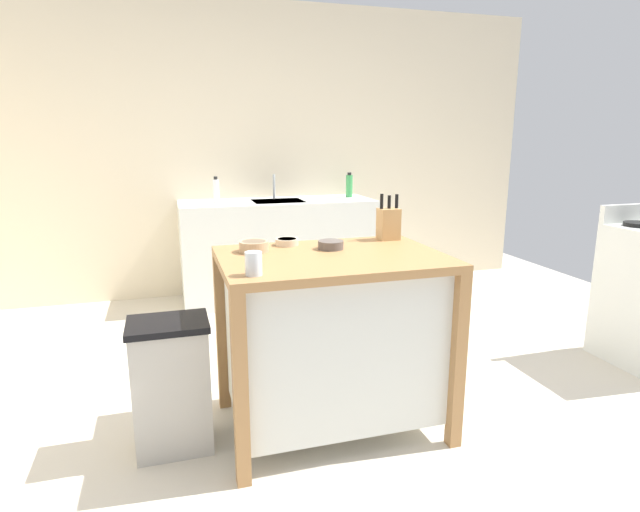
# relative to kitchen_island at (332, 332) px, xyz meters

# --- Properties ---
(ground_plane) EXTENTS (6.51, 6.51, 0.00)m
(ground_plane) POSITION_rel_kitchen_island_xyz_m (0.05, -0.02, -0.50)
(ground_plane) COLOR beige
(ground_plane) RESTS_ON ground
(wall_back) EXTENTS (5.51, 0.10, 2.60)m
(wall_back) POSITION_rel_kitchen_island_xyz_m (0.05, 2.55, 0.80)
(wall_back) COLOR beige
(wall_back) RESTS_ON ground
(kitchen_island) EXTENTS (1.06, 0.75, 0.89)m
(kitchen_island) POSITION_rel_kitchen_island_xyz_m (0.00, 0.00, 0.00)
(kitchen_island) COLOR #9E7042
(kitchen_island) RESTS_ON ground
(knife_block) EXTENTS (0.11, 0.09, 0.25)m
(knife_block) POSITION_rel_kitchen_island_xyz_m (0.41, 0.27, 0.48)
(knife_block) COLOR tan
(knife_block) RESTS_ON kitchen_island
(bowl_ceramic_wide) EXTENTS (0.12, 0.12, 0.03)m
(bowl_ceramic_wide) POSITION_rel_kitchen_island_xyz_m (-0.15, 0.28, 0.41)
(bowl_ceramic_wide) COLOR beige
(bowl_ceramic_wide) RESTS_ON kitchen_island
(bowl_ceramic_small) EXTENTS (0.13, 0.13, 0.04)m
(bowl_ceramic_small) POSITION_rel_kitchen_island_xyz_m (0.03, 0.13, 0.41)
(bowl_ceramic_small) COLOR #564C47
(bowl_ceramic_small) RESTS_ON kitchen_island
(bowl_stoneware_deep) EXTENTS (0.14, 0.14, 0.05)m
(bowl_stoneware_deep) POSITION_rel_kitchen_island_xyz_m (-0.34, 0.17, 0.42)
(bowl_stoneware_deep) COLOR tan
(bowl_stoneware_deep) RESTS_ON kitchen_island
(drinking_cup) EXTENTS (0.07, 0.07, 0.10)m
(drinking_cup) POSITION_rel_kitchen_island_xyz_m (-0.42, -0.26, 0.44)
(drinking_cup) COLOR silver
(drinking_cup) RESTS_ON kitchen_island
(trash_bin) EXTENTS (0.36, 0.28, 0.63)m
(trash_bin) POSITION_rel_kitchen_island_xyz_m (-0.77, 0.02, -0.18)
(trash_bin) COLOR #B7B2A8
(trash_bin) RESTS_ON ground
(sink_counter) EXTENTS (1.70, 0.60, 0.89)m
(sink_counter) POSITION_rel_kitchen_island_xyz_m (0.21, 2.20, -0.05)
(sink_counter) COLOR silver
(sink_counter) RESTS_ON ground
(sink_faucet) EXTENTS (0.02, 0.02, 0.22)m
(sink_faucet) POSITION_rel_kitchen_island_xyz_m (0.21, 2.34, 0.50)
(sink_faucet) COLOR #B7BCC1
(sink_faucet) RESTS_ON sink_counter
(bottle_dish_soap) EXTENTS (0.05, 0.05, 0.22)m
(bottle_dish_soap) POSITION_rel_kitchen_island_xyz_m (-0.32, 2.18, 0.49)
(bottle_dish_soap) COLOR white
(bottle_dish_soap) RESTS_ON sink_counter
(bottle_hand_soap) EXTENTS (0.06, 0.06, 0.23)m
(bottle_hand_soap) POSITION_rel_kitchen_island_xyz_m (0.90, 2.27, 0.49)
(bottle_hand_soap) COLOR green
(bottle_hand_soap) RESTS_ON sink_counter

